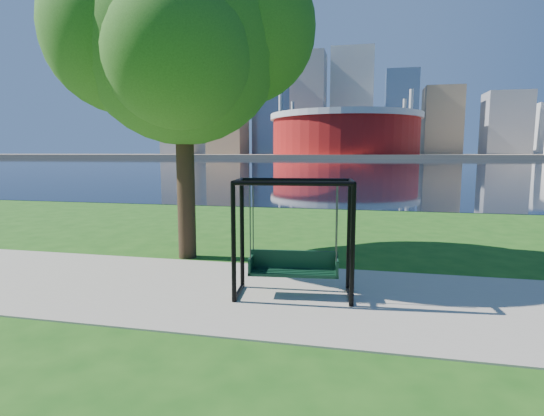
% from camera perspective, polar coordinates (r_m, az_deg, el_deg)
% --- Properties ---
extents(ground, '(900.00, 900.00, 0.00)m').
position_cam_1_polar(ground, '(8.60, -0.51, -10.45)').
color(ground, '#1E5114').
rests_on(ground, ground).
extents(path, '(120.00, 4.00, 0.03)m').
position_cam_1_polar(path, '(8.13, -1.32, -11.40)').
color(path, '#9E937F').
rests_on(path, ground).
extents(river, '(900.00, 180.00, 0.02)m').
position_cam_1_polar(river, '(110.03, 11.53, 5.85)').
color(river, black).
rests_on(river, ground).
extents(far_bank, '(900.00, 228.00, 2.00)m').
position_cam_1_polar(far_bank, '(313.99, 12.18, 6.90)').
color(far_bank, '#937F60').
rests_on(far_bank, ground).
extents(stadium, '(83.00, 83.00, 32.00)m').
position_cam_1_polar(stadium, '(243.54, 9.78, 9.99)').
color(stadium, maroon).
rests_on(stadium, far_bank).
extents(skyline, '(392.00, 66.00, 96.50)m').
position_cam_1_polar(skyline, '(329.11, 11.61, 13.02)').
color(skyline, gray).
rests_on(skyline, far_bank).
extents(swing, '(2.21, 1.14, 2.17)m').
position_cam_1_polar(swing, '(7.71, 2.93, -4.48)').
color(swing, black).
rests_on(swing, ground).
extents(park_tree, '(6.26, 5.66, 7.78)m').
position_cam_1_polar(park_tree, '(11.20, -12.15, 21.52)').
color(park_tree, black).
rests_on(park_tree, ground).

